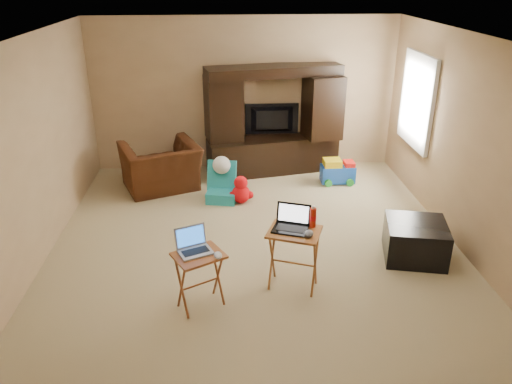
{
  "coord_description": "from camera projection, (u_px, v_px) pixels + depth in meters",
  "views": [
    {
      "loc": [
        -0.35,
        -5.43,
        3.14
      ],
      "look_at": [
        0.0,
        -0.2,
        0.8
      ],
      "focal_mm": 35.0,
      "sensor_mm": 36.0,
      "label": 1
    }
  ],
  "objects": [
    {
      "name": "push_toy",
      "position": [
        338.0,
        171.0,
        7.96
      ],
      "size": [
        0.54,
        0.39,
        0.41
      ],
      "primitive_type": null,
      "rotation": [
        0.0,
        0.0,
        0.0
      ],
      "color": "blue",
      "rests_on": "floor"
    },
    {
      "name": "ceiling",
      "position": [
        255.0,
        36.0,
        5.23
      ],
      "size": [
        5.5,
        5.5,
        0.0
      ],
      "primitive_type": "plane",
      "rotation": [
        3.14,
        0.0,
        0.0
      ],
      "color": "silver",
      "rests_on": "ground"
    },
    {
      "name": "laptop_left",
      "position": [
        195.0,
        242.0,
        4.83
      ],
      "size": [
        0.39,
        0.37,
        0.24
      ],
      "primitive_type": "cube",
      "rotation": [
        0.0,
        0.0,
        0.41
      ],
      "color": "#A2A2A6",
      "rests_on": "tray_table_left"
    },
    {
      "name": "plush_toy",
      "position": [
        241.0,
        189.0,
        7.27
      ],
      "size": [
        0.38,
        0.31,
        0.42
      ],
      "primitive_type": null,
      "color": "red",
      "rests_on": "floor"
    },
    {
      "name": "wall_right",
      "position": [
        466.0,
        145.0,
        5.89
      ],
      "size": [
        0.0,
        5.5,
        5.5
      ],
      "primitive_type": "plane",
      "rotation": [
        1.57,
        0.0,
        -1.57
      ],
      "color": "tan",
      "rests_on": "ground"
    },
    {
      "name": "tray_table_right",
      "position": [
        293.0,
        259.0,
        5.27
      ],
      "size": [
        0.64,
        0.58,
        0.68
      ],
      "primitive_type": "cube",
      "rotation": [
        0.0,
        0.0,
        -0.36
      ],
      "color": "#9D6326",
      "rests_on": "floor"
    },
    {
      "name": "television",
      "position": [
        272.0,
        120.0,
        8.3
      ],
      "size": [
        0.9,
        0.12,
        0.52
      ],
      "primitive_type": "imported",
      "rotation": [
        0.0,
        0.0,
        3.15
      ],
      "color": "black",
      "rests_on": "entertainment_center"
    },
    {
      "name": "recliner",
      "position": [
        161.0,
        167.0,
        7.69
      ],
      "size": [
        1.38,
        1.3,
        0.72
      ],
      "primitive_type": "imported",
      "rotation": [
        0.0,
        0.0,
        3.52
      ],
      "color": "#40200D",
      "rests_on": "floor"
    },
    {
      "name": "laptop_right",
      "position": [
        291.0,
        220.0,
        5.1
      ],
      "size": [
        0.44,
        0.4,
        0.24
      ],
      "primitive_type": "cube",
      "rotation": [
        0.0,
        0.0,
        -0.35
      ],
      "color": "black",
      "rests_on": "tray_table_right"
    },
    {
      "name": "ottoman",
      "position": [
        415.0,
        240.0,
        5.88
      ],
      "size": [
        0.82,
        0.82,
        0.44
      ],
      "primitive_type": "cube",
      "rotation": [
        0.0,
        0.0,
        -0.22
      ],
      "color": "black",
      "rests_on": "floor"
    },
    {
      "name": "wall_back",
      "position": [
        244.0,
        95.0,
        8.24
      ],
      "size": [
        5.0,
        0.0,
        5.0
      ],
      "primitive_type": "plane",
      "rotation": [
        1.57,
        0.0,
        0.0
      ],
      "color": "tan",
      "rests_on": "ground"
    },
    {
      "name": "window_pane",
      "position": [
        418.0,
        101.0,
        7.24
      ],
      "size": [
        0.0,
        1.2,
        1.2
      ],
      "primitive_type": "plane",
      "rotation": [
        1.57,
        0.0,
        -1.57
      ],
      "color": "white",
      "rests_on": "ground"
    },
    {
      "name": "wall_left",
      "position": [
        33.0,
        154.0,
        5.59
      ],
      "size": [
        0.0,
        5.5,
        5.5
      ],
      "primitive_type": "plane",
      "rotation": [
        1.57,
        0.0,
        1.57
      ],
      "color": "tan",
      "rests_on": "ground"
    },
    {
      "name": "mouse_right",
      "position": [
        309.0,
        234.0,
        5.02
      ],
      "size": [
        0.13,
        0.16,
        0.06
      ],
      "primitive_type": "ellipsoid",
      "rotation": [
        0.0,
        0.0,
        -0.35
      ],
      "color": "#44454A",
      "rests_on": "tray_table_right"
    },
    {
      "name": "entertainment_center",
      "position": [
        273.0,
        121.0,
        8.14
      ],
      "size": [
        2.23,
        0.96,
        1.77
      ],
      "primitive_type": "cube",
      "rotation": [
        0.0,
        0.0,
        0.2
      ],
      "color": "black",
      "rests_on": "floor"
    },
    {
      "name": "water_bottle",
      "position": [
        313.0,
        218.0,
        5.17
      ],
      "size": [
        0.07,
        0.07,
        0.21
      ],
      "primitive_type": "cylinder",
      "color": "red",
      "rests_on": "tray_table_right"
    },
    {
      "name": "child_rocker",
      "position": [
        222.0,
        182.0,
        7.31
      ],
      "size": [
        0.52,
        0.56,
        0.57
      ],
      "primitive_type": null,
      "rotation": [
        0.0,
        0.0,
        -0.2
      ],
      "color": "teal",
      "rests_on": "floor"
    },
    {
      "name": "tray_table_left",
      "position": [
        200.0,
        280.0,
        4.98
      ],
      "size": [
        0.59,
        0.55,
        0.6
      ],
      "primitive_type": "cube",
      "rotation": [
        0.0,
        0.0,
        0.5
      ],
      "color": "#A15226",
      "rests_on": "floor"
    },
    {
      "name": "wall_front",
      "position": [
        282.0,
        289.0,
        3.23
      ],
      "size": [
        5.0,
        0.0,
        5.0
      ],
      "primitive_type": "plane",
      "rotation": [
        -1.57,
        0.0,
        0.0
      ],
      "color": "tan",
      "rests_on": "ground"
    },
    {
      "name": "window_frame",
      "position": [
        417.0,
        101.0,
        7.24
      ],
      "size": [
        0.06,
        1.14,
        1.34
      ],
      "primitive_type": "cube",
      "color": "white",
      "rests_on": "ground"
    },
    {
      "name": "floor",
      "position": [
        255.0,
        244.0,
        6.25
      ],
      "size": [
        5.5,
        5.5,
        0.0
      ],
      "primitive_type": "plane",
      "color": "beige",
      "rests_on": "ground"
    },
    {
      "name": "mouse_left",
      "position": [
        218.0,
        255.0,
        4.79
      ],
      "size": [
        0.09,
        0.13,
        0.05
      ],
      "primitive_type": "ellipsoid",
      "rotation": [
        0.0,
        0.0,
        0.14
      ],
      "color": "silver",
      "rests_on": "tray_table_left"
    }
  ]
}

